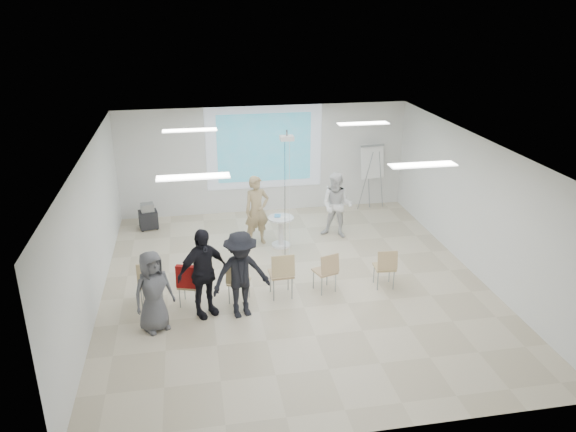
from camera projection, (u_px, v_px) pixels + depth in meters
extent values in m
cube|color=beige|center=(295.00, 286.00, 12.03)|extent=(8.00, 9.00, 0.10)
cube|color=white|center=(295.00, 145.00, 10.89)|extent=(8.00, 9.00, 0.10)
cube|color=silver|center=(264.00, 159.00, 15.63)|extent=(8.00, 0.10, 3.00)
cube|color=silver|center=(89.00, 232.00, 10.79)|extent=(0.10, 9.00, 3.00)
cube|color=silver|center=(479.00, 206.00, 12.13)|extent=(0.10, 9.00, 3.00)
cube|color=silver|center=(264.00, 148.00, 15.44)|extent=(3.20, 0.01, 2.30)
cube|color=teal|center=(264.00, 148.00, 15.43)|extent=(2.60, 0.01, 1.90)
cylinder|color=white|center=(281.00, 245.00, 13.83)|extent=(0.55, 0.55, 0.05)
cylinder|color=silver|center=(281.00, 232.00, 13.70)|extent=(0.15, 0.15, 0.68)
cylinder|color=silver|center=(281.00, 218.00, 13.57)|extent=(0.75, 0.75, 0.04)
cube|color=white|center=(283.00, 218.00, 13.53)|extent=(0.21, 0.15, 0.01)
cube|color=#4492CD|center=(277.00, 216.00, 13.62)|extent=(0.19, 0.24, 0.02)
imported|color=tan|center=(257.00, 206.00, 13.64)|extent=(0.82, 0.66, 1.96)
imported|color=white|center=(337.00, 202.00, 14.04)|extent=(1.13, 1.06, 1.86)
cube|color=white|center=(262.00, 190.00, 13.78)|extent=(0.06, 0.12, 0.04)
cube|color=silver|center=(328.00, 187.00, 14.12)|extent=(0.10, 0.13, 0.04)
cube|color=tan|center=(151.00, 282.00, 11.02)|extent=(0.47, 0.47, 0.04)
cube|color=tan|center=(149.00, 275.00, 10.72)|extent=(0.47, 0.10, 0.45)
cylinder|color=gray|center=(142.00, 299.00, 10.91)|extent=(0.02, 0.02, 0.49)
cylinder|color=gray|center=(162.00, 297.00, 10.98)|extent=(0.02, 0.02, 0.49)
cylinder|color=gray|center=(143.00, 290.00, 11.26)|extent=(0.02, 0.02, 0.49)
cylinder|color=#979A9F|center=(162.00, 288.00, 11.32)|extent=(0.02, 0.02, 0.49)
cube|color=tan|center=(189.00, 285.00, 11.07)|extent=(0.50, 0.50, 0.04)
cube|color=tan|center=(186.00, 279.00, 10.80)|extent=(0.41, 0.20, 0.38)
cylinder|color=gray|center=(180.00, 298.00, 11.02)|extent=(0.03, 0.03, 0.42)
cylinder|color=gray|center=(196.00, 299.00, 10.98)|extent=(0.03, 0.03, 0.42)
cylinder|color=#919499|center=(185.00, 290.00, 11.32)|extent=(0.03, 0.03, 0.42)
cylinder|color=gray|center=(200.00, 291.00, 11.28)|extent=(0.03, 0.03, 0.42)
cube|color=tan|center=(239.00, 282.00, 11.19)|extent=(0.52, 0.52, 0.04)
cube|color=tan|center=(236.00, 275.00, 10.92)|extent=(0.40, 0.22, 0.38)
cylinder|color=gray|center=(229.00, 294.00, 11.15)|extent=(0.03, 0.03, 0.42)
cylinder|color=gray|center=(245.00, 296.00, 11.09)|extent=(0.03, 0.03, 0.42)
cylinder|color=gray|center=(234.00, 287.00, 11.45)|extent=(0.03, 0.03, 0.42)
cylinder|color=#909398|center=(249.00, 288.00, 11.39)|extent=(0.03, 0.03, 0.42)
cube|color=tan|center=(281.00, 274.00, 11.36)|extent=(0.48, 0.48, 0.04)
cube|color=tan|center=(283.00, 266.00, 11.06)|extent=(0.47, 0.11, 0.44)
cylinder|color=gray|center=(274.00, 290.00, 11.25)|extent=(0.03, 0.03, 0.49)
cylinder|color=gray|center=(292.00, 288.00, 11.32)|extent=(0.03, 0.03, 0.49)
cylinder|color=#909498|center=(270.00, 281.00, 11.59)|extent=(0.03, 0.03, 0.49)
cylinder|color=gray|center=(288.00, 280.00, 11.66)|extent=(0.03, 0.03, 0.49)
cube|color=tan|center=(325.00, 271.00, 11.58)|extent=(0.52, 0.52, 0.04)
cube|color=tan|center=(330.00, 264.00, 11.33)|extent=(0.42, 0.21, 0.39)
cylinder|color=gray|center=(322.00, 286.00, 11.46)|extent=(0.03, 0.03, 0.43)
cylinder|color=#979A9F|center=(336.00, 283.00, 11.60)|extent=(0.03, 0.03, 0.43)
cylinder|color=gray|center=(313.00, 279.00, 11.73)|extent=(0.03, 0.03, 0.43)
cylinder|color=gray|center=(327.00, 276.00, 11.88)|extent=(0.03, 0.03, 0.43)
cube|color=tan|center=(384.00, 267.00, 11.76)|extent=(0.45, 0.45, 0.04)
cube|color=tan|center=(388.00, 261.00, 11.48)|extent=(0.42, 0.12, 0.40)
cylinder|color=gray|center=(378.00, 281.00, 11.67)|extent=(0.02, 0.02, 0.44)
cylinder|color=gray|center=(394.00, 280.00, 11.70)|extent=(0.02, 0.02, 0.44)
cylinder|color=gray|center=(374.00, 273.00, 11.98)|extent=(0.02, 0.02, 0.44)
cylinder|color=#96989F|center=(389.00, 273.00, 12.01)|extent=(0.02, 0.02, 0.44)
cube|color=maroon|center=(189.00, 277.00, 10.76)|extent=(0.49, 0.25, 0.46)
imported|color=black|center=(239.00, 280.00, 11.19)|extent=(0.38, 0.33, 0.02)
imported|color=black|center=(202.00, 267.00, 10.49)|extent=(1.38, 1.19, 2.04)
imported|color=black|center=(241.00, 269.00, 10.48)|extent=(1.39, 0.96, 1.96)
imported|color=#5A5A5F|center=(153.00, 287.00, 10.08)|extent=(1.02, 0.91, 1.74)
cylinder|color=#919498|center=(365.00, 181.00, 15.80)|extent=(0.35, 0.17, 1.72)
cylinder|color=#93959B|center=(381.00, 180.00, 15.94)|extent=(0.30, 0.24, 1.72)
cylinder|color=gray|center=(368.00, 177.00, 16.15)|extent=(0.07, 0.39, 1.72)
cube|color=white|center=(372.00, 161.00, 15.78)|extent=(0.70, 0.28, 0.96)
cube|color=gray|center=(373.00, 146.00, 15.65)|extent=(0.70, 0.14, 0.07)
cube|color=black|center=(148.00, 219.00, 14.77)|extent=(0.53, 0.46, 0.47)
cube|color=gray|center=(147.00, 207.00, 14.64)|extent=(0.37, 0.34, 0.21)
cylinder|color=black|center=(143.00, 230.00, 14.67)|extent=(0.07, 0.07, 0.06)
cylinder|color=black|center=(157.00, 228.00, 14.79)|extent=(0.07, 0.07, 0.06)
cylinder|color=black|center=(141.00, 227.00, 14.91)|extent=(0.07, 0.07, 0.06)
cylinder|color=black|center=(156.00, 225.00, 15.04)|extent=(0.07, 0.07, 0.06)
cube|color=white|center=(287.00, 138.00, 12.37)|extent=(0.30, 0.25, 0.10)
cylinder|color=gray|center=(287.00, 133.00, 12.33)|extent=(0.04, 0.04, 0.14)
cylinder|color=black|center=(285.00, 201.00, 12.81)|extent=(0.01, 0.01, 2.77)
cylinder|color=white|center=(289.00, 201.00, 12.81)|extent=(0.01, 0.01, 2.77)
cube|color=white|center=(190.00, 130.00, 12.43)|extent=(1.20, 0.30, 0.02)
cube|color=white|center=(363.00, 123.00, 13.09)|extent=(1.20, 0.30, 0.02)
cube|color=white|center=(193.00, 177.00, 9.22)|extent=(1.20, 0.30, 0.02)
cube|color=white|center=(423.00, 165.00, 9.88)|extent=(1.20, 0.30, 0.02)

